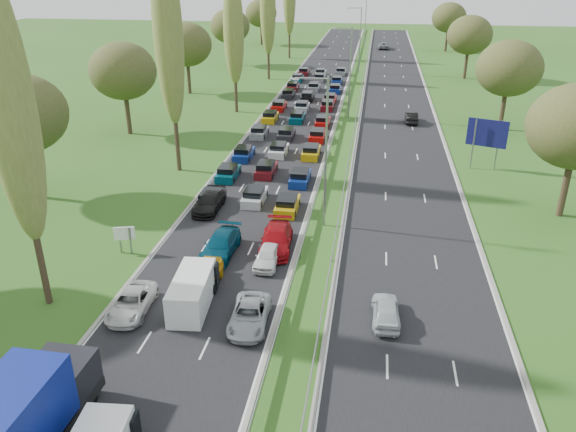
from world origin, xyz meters
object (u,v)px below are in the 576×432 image
at_px(near_car_2, 131,302).
at_px(direction_sign, 487,135).
at_px(white_van_rear, 193,290).
at_px(info_sign, 125,236).
at_px(near_car_3, 209,202).

xyz_separation_m(near_car_2, direction_sign, (25.30, 30.33, 2.90)).
bearing_deg(white_van_rear, info_sign, 135.23).
bearing_deg(near_car_3, white_van_rear, -77.10).
bearing_deg(near_car_3, info_sign, -113.90).
bearing_deg(near_car_2, white_van_rear, 16.62).
distance_m(white_van_rear, info_sign, 9.16).
distance_m(white_van_rear, direction_sign, 36.38).
bearing_deg(white_van_rear, near_car_2, -164.43).
bearing_deg(info_sign, near_car_2, -64.00).
relative_size(white_van_rear, info_sign, 2.50).
relative_size(white_van_rear, direction_sign, 1.01).
bearing_deg(near_car_2, near_car_3, 85.00).
xyz_separation_m(info_sign, direction_sign, (28.80, 23.15, 2.20)).
height_order(white_van_rear, info_sign, white_van_rear).
bearing_deg(near_car_2, direction_sign, 46.43).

